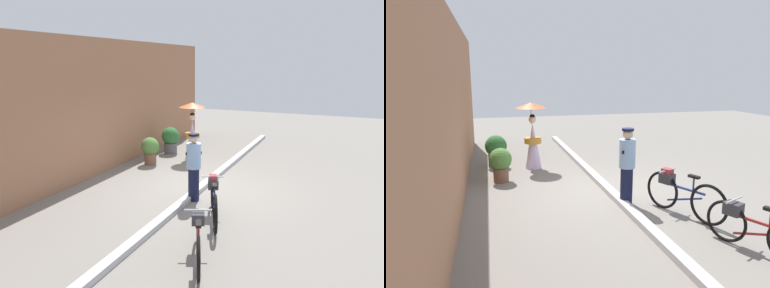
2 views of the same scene
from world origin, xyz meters
The scene contains 9 objects.
ground_plane centered at (0.00, 0.00, 0.00)m, with size 30.00×30.00×0.00m, color gray.
building_wall centered at (0.00, 3.43, 1.95)m, with size 14.00×0.40×3.89m, color #9E6B4C.
sidewalk_curb centered at (0.00, 0.00, 0.06)m, with size 14.00×0.20×0.12m, color #B2B2B7.
bicycle_near_officer centered at (-1.56, -0.92, 0.45)m, with size 1.70×0.78×0.86m.
bicycle_far_side centered at (-3.13, -1.24, 0.41)m, with size 1.57×0.75×0.79m.
person_officer centered at (-0.76, -0.11, 0.86)m, with size 0.34×0.34×1.63m.
person_with_parasol centered at (2.64, 1.43, 0.99)m, with size 0.87×0.87×1.92m.
potted_plant_by_door centered at (3.07, 2.46, 0.52)m, with size 0.65×0.64×0.94m.
potted_plant_small centered at (1.50, 2.39, 0.50)m, with size 0.59×0.57×0.88m.
Camera 2 is at (-7.35, 2.63, 2.74)m, focal length 32.80 mm.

